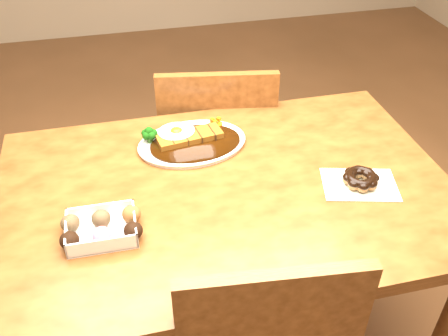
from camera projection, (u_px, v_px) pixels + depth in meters
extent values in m
cube|color=#522910|center=(226.00, 193.00, 1.33)|extent=(1.20, 0.80, 0.04)
cylinder|color=#522910|center=(52.00, 237.00, 1.72)|extent=(0.06, 0.06, 0.71)
cylinder|color=#522910|center=(341.00, 191.00, 1.92)|extent=(0.06, 0.06, 0.71)
cube|color=#522910|center=(216.00, 152.00, 2.00)|extent=(0.49, 0.49, 0.04)
cylinder|color=#522910|center=(251.00, 169.00, 2.28)|extent=(0.04, 0.04, 0.41)
cylinder|color=#522910|center=(177.00, 172.00, 2.26)|extent=(0.04, 0.04, 0.41)
cylinder|color=#522910|center=(260.00, 220.00, 2.01)|extent=(0.04, 0.04, 0.41)
cylinder|color=#522910|center=(176.00, 224.00, 1.99)|extent=(0.04, 0.04, 0.41)
cube|color=#522910|center=(217.00, 127.00, 1.70)|extent=(0.40, 0.10, 0.40)
ellipsoid|color=white|center=(192.00, 144.00, 1.47)|extent=(0.33, 0.25, 0.01)
ellipsoid|color=black|center=(196.00, 143.00, 1.45)|extent=(0.28, 0.21, 0.01)
cube|color=#6B380C|center=(190.00, 137.00, 1.46)|extent=(0.20, 0.10, 0.02)
ellipsoid|color=white|center=(176.00, 131.00, 1.46)|extent=(0.11, 0.10, 0.01)
ellipsoid|color=#FFB214|center=(176.00, 131.00, 1.46)|extent=(0.04, 0.04, 0.02)
cube|color=white|center=(102.00, 228.00, 1.17)|extent=(0.16, 0.13, 0.04)
ellipsoid|color=black|center=(69.00, 240.00, 1.13)|extent=(0.04, 0.04, 0.04)
ellipsoid|color=pink|center=(102.00, 235.00, 1.14)|extent=(0.04, 0.04, 0.04)
ellipsoid|color=black|center=(133.00, 231.00, 1.15)|extent=(0.04, 0.04, 0.04)
ellipsoid|color=black|center=(70.00, 223.00, 1.17)|extent=(0.04, 0.04, 0.04)
ellipsoid|color=black|center=(101.00, 219.00, 1.19)|extent=(0.04, 0.04, 0.04)
ellipsoid|color=brown|center=(131.00, 214.00, 1.20)|extent=(0.04, 0.04, 0.04)
cube|color=silver|center=(359.00, 184.00, 1.33)|extent=(0.22, 0.18, 0.00)
torus|color=olive|center=(361.00, 179.00, 1.32)|extent=(0.11, 0.11, 0.03)
torus|color=black|center=(361.00, 177.00, 1.31)|extent=(0.10, 0.10, 0.02)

